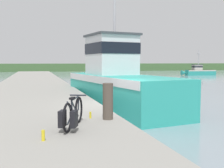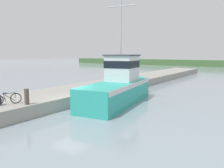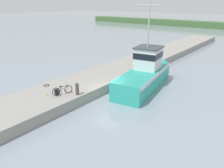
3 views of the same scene
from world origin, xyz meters
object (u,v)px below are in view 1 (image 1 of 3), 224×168
(fishing_boat_main, at_px, (116,81))
(mooring_post, at_px, (108,101))
(boat_green_anchored, at_px, (199,71))
(water_bottle_on_curb, at_px, (90,115))
(bicycle_touring, at_px, (72,114))
(water_bottle_by_bike, at_px, (43,135))

(fishing_boat_main, height_order, mooring_post, fishing_boat_main)
(fishing_boat_main, height_order, boat_green_anchored, fishing_boat_main)
(fishing_boat_main, relative_size, water_bottle_on_curb, 58.23)
(fishing_boat_main, xyz_separation_m, bicycle_touring, (-3.54, -8.32, -0.19))
(water_bottle_by_bike, bearing_deg, fishing_boat_main, 65.21)
(mooring_post, height_order, water_bottle_on_curb, mooring_post)
(boat_green_anchored, xyz_separation_m, mooring_post, (-28.25, -39.51, 0.68))
(water_bottle_on_curb, bearing_deg, fishing_boat_main, 68.27)
(boat_green_anchored, bearing_deg, mooring_post, 147.24)
(bicycle_touring, xyz_separation_m, mooring_post, (1.14, 0.88, 0.16))
(water_bottle_on_curb, bearing_deg, boat_green_anchored, 53.81)
(water_bottle_by_bike, bearing_deg, mooring_post, 43.82)
(mooring_post, height_order, water_bottle_by_bike, mooring_post)
(fishing_boat_main, relative_size, boat_green_anchored, 1.62)
(fishing_boat_main, height_order, water_bottle_on_curb, fishing_boat_main)
(bicycle_touring, xyz_separation_m, water_bottle_by_bike, (-0.72, -0.90, -0.24))
(boat_green_anchored, xyz_separation_m, water_bottle_on_curb, (-28.71, -39.25, 0.26))
(water_bottle_by_bike, distance_m, water_bottle_on_curb, 2.47)
(fishing_boat_main, bearing_deg, water_bottle_on_curb, -121.23)
(mooring_post, relative_size, water_bottle_by_bike, 4.51)
(water_bottle_by_bike, bearing_deg, boat_green_anchored, 53.90)
(mooring_post, xyz_separation_m, water_bottle_on_curb, (-0.46, 0.26, -0.42))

